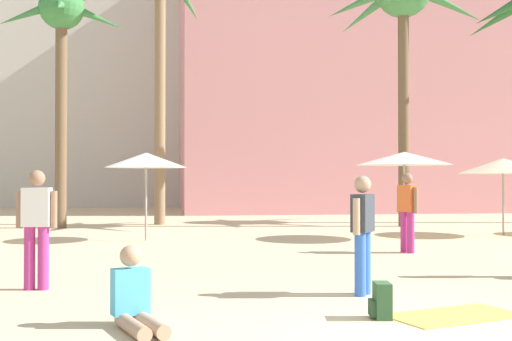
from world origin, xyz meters
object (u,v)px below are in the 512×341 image
palm_tree_right (403,5)px  cafe_umbrella_5 (146,160)px  palm_tree_center (61,31)px  backpack (381,301)px  beach_towel (455,315)px  person_mid_left (407,209)px  person_mid_center (135,300)px  cafe_umbrella_0 (503,166)px  cafe_umbrella_2 (404,159)px  person_near_right (37,224)px  person_mid_right (363,230)px

palm_tree_right → cafe_umbrella_5: (-8.74, -4.00, -5.59)m
palm_tree_center → palm_tree_right: bearing=-4.3°
backpack → beach_towel: bearing=-171.5°
palm_tree_right → person_mid_left: 10.69m
palm_tree_center → person_mid_center: 16.69m
cafe_umbrella_5 → person_mid_left: bearing=-32.7°
beach_towel → person_mid_center: (-3.73, -0.11, 0.30)m
palm_tree_right → cafe_umbrella_0: palm_tree_right is taller
cafe_umbrella_2 → backpack: cafe_umbrella_2 is taller
cafe_umbrella_0 → person_near_right: bearing=-146.8°
person_mid_center → person_near_right: person_near_right is taller
palm_tree_right → beach_towel: 16.83m
cafe_umbrella_0 → backpack: 12.70m
cafe_umbrella_5 → person_near_right: bearing=-100.4°
palm_tree_right → cafe_umbrella_5: size_ratio=3.95×
person_mid_left → palm_tree_right: bearing=-135.1°
cafe_umbrella_2 → person_mid_center: size_ratio=2.55×
person_mid_center → person_near_right: (-1.55, 2.71, 0.67)m
person_mid_right → cafe_umbrella_5: bearing=147.9°
palm_tree_right → palm_tree_center: bearing=175.7°
beach_towel → person_mid_right: (-0.65, 1.50, 0.91)m
cafe_umbrella_0 → cafe_umbrella_2: bearing=-167.8°
palm_tree_right → person_mid_left: palm_tree_right is taller
cafe_umbrella_0 → person_mid_left: (-4.44, -3.83, -1.05)m
beach_towel → person_near_right: person_near_right is taller
palm_tree_center → person_near_right: 13.73m
person_mid_center → beach_towel: bearing=72.4°
cafe_umbrella_5 → person_near_right: cafe_umbrella_5 is taller
person_near_right → person_mid_right: person_near_right is taller
cafe_umbrella_0 → person_near_right: cafe_umbrella_0 is taller
beach_towel → person_near_right: (-5.28, 2.61, 0.96)m
cafe_umbrella_0 → person_near_right: size_ratio=1.46×
cafe_umbrella_0 → cafe_umbrella_2: cafe_umbrella_2 is taller
palm_tree_center → cafe_umbrella_0: (13.23, -4.79, -4.60)m
cafe_umbrella_2 → beach_towel: cafe_umbrella_2 is taller
palm_tree_right → cafe_umbrella_2: palm_tree_right is taller
cafe_umbrella_5 → person_mid_left: size_ratio=1.33×
beach_towel → cafe_umbrella_5: bearing=111.0°
palm_tree_right → beach_towel: size_ratio=5.84×
person_mid_center → cafe_umbrella_0: bearing=116.4°
palm_tree_center → person_mid_right: 15.93m
palm_tree_right → cafe_umbrella_5: bearing=-155.4°
palm_tree_right → person_mid_right: 15.39m
palm_tree_center → cafe_umbrella_5: (2.96, -4.87, -4.48)m
cafe_umbrella_0 → person_mid_center: bearing=-134.4°
backpack → person_mid_left: (2.85, 6.41, 0.77)m
cafe_umbrella_2 → palm_tree_right: bearing=69.2°
cafe_umbrella_2 → palm_tree_center: bearing=151.0°
palm_tree_right → beach_towel: (-4.85, -14.15, -7.73)m
beach_towel → person_mid_left: 6.76m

